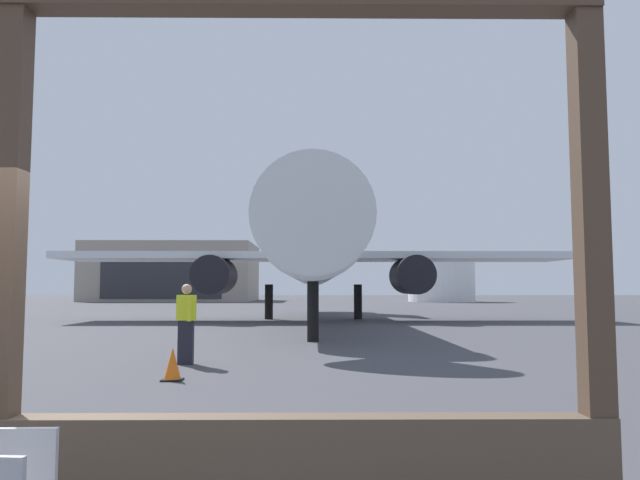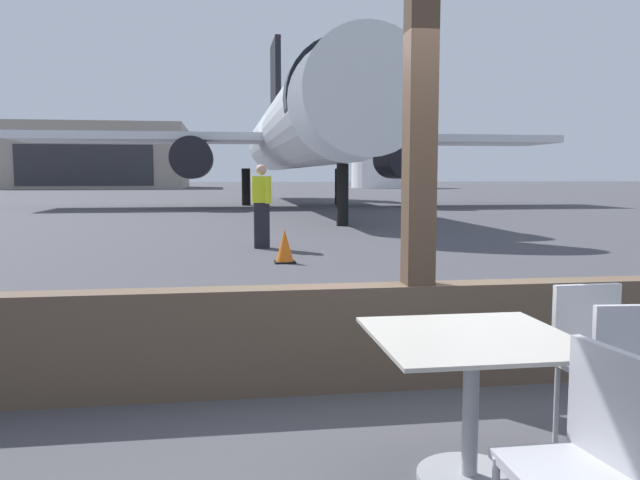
% 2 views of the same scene
% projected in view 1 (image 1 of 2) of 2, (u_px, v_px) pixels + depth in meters
% --- Properties ---
extents(ground_plane, '(220.00, 220.00, 0.00)m').
position_uv_depth(ground_plane, '(284.00, 311.00, 44.09)').
color(ground_plane, '#424247').
extents(window_frame, '(8.66, 0.24, 3.94)m').
position_uv_depth(window_frame, '(3.00, 332.00, 4.33)').
color(window_frame, brown).
rests_on(window_frame, ground).
extents(airplane, '(26.16, 30.26, 10.35)m').
position_uv_depth(airplane, '(313.00, 250.00, 30.55)').
color(airplane, silver).
rests_on(airplane, ground).
extents(ground_crew_worker, '(0.40, 0.52, 1.74)m').
position_uv_depth(ground_crew_worker, '(186.00, 323.00, 13.27)').
color(ground_crew_worker, black).
rests_on(ground_crew_worker, ground).
extents(traffic_cone, '(0.36, 0.36, 0.59)m').
position_uv_depth(traffic_cone, '(173.00, 365.00, 10.89)').
color(traffic_cone, orange).
rests_on(traffic_cone, ground).
extents(distant_hangar, '(21.39, 15.05, 7.64)m').
position_uv_depth(distant_hangar, '(175.00, 273.00, 82.54)').
color(distant_hangar, '#9E9384').
rests_on(distant_hangar, ground).
extents(fuel_storage_tank, '(8.35, 8.35, 5.86)m').
position_uv_depth(fuel_storage_tank, '(441.00, 278.00, 76.96)').
color(fuel_storage_tank, white).
rests_on(fuel_storage_tank, ground).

